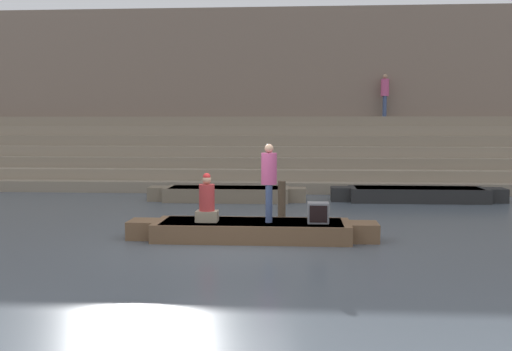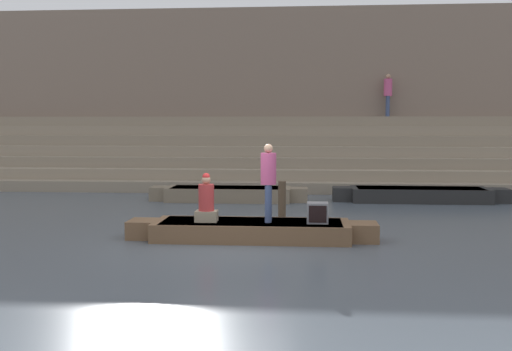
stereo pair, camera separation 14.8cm
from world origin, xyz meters
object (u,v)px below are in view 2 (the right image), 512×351
moored_boat_distant (229,194)px  mooring_post (282,203)px  moored_boat_shore (420,194)px  person_rowing (206,202)px  person_standing (268,177)px  tv_set (318,213)px  rowboat_main (251,230)px  person_on_steps (388,92)px

moored_boat_distant → mooring_post: (1.91, -4.45, 0.31)m
moored_boat_shore → person_rowing: bearing=-131.9°
person_standing → mooring_post: bearing=95.4°
mooring_post → moored_boat_shore: bearing=48.2°
tv_set → mooring_post: bearing=108.5°
rowboat_main → person_standing: bearing=-5.1°
mooring_post → moored_boat_distant: bearing=113.2°
person_on_steps → person_rowing: bearing=-169.8°
person_standing → person_rowing: bearing=-164.6°
tv_set → mooring_post: (-0.84, 2.00, -0.07)m
moored_boat_distant → mooring_post: bearing=-64.0°
moored_boat_shore → mooring_post: mooring_post is taller
person_rowing → moored_boat_shore: bearing=63.3°
rowboat_main → mooring_post: bearing=70.0°
person_standing → person_on_steps: bearing=83.7°
rowboat_main → person_standing: person_standing is taller
mooring_post → person_on_steps: (4.03, 11.00, 3.29)m
person_standing → person_on_steps: 13.83m
tv_set → moored_boat_shore: 7.59m
tv_set → moored_boat_distant: size_ratio=0.09×
rowboat_main → person_rowing: size_ratio=5.12×
moored_boat_shore → person_standing: bearing=-125.0°
person_standing → person_rowing: person_standing is taller
person_standing → person_rowing: size_ratio=1.59×
moored_boat_distant → rowboat_main: bearing=-75.5°
person_on_steps → rowboat_main: bearing=-166.2°
moored_boat_shore → moored_boat_distant: 6.18m
moored_boat_shore → mooring_post: size_ratio=5.08×
person_standing → person_rowing: (-1.35, -0.08, -0.55)m
tv_set → person_on_steps: bearing=71.9°
rowboat_main → moored_boat_shore: 8.25m
person_standing → mooring_post: 2.11m
moored_boat_shore → person_on_steps: 7.20m
person_standing → moored_boat_distant: size_ratio=0.33×
person_rowing → person_on_steps: 14.48m
person_rowing → moored_boat_shore: (5.83, 6.77, -0.58)m
moored_boat_shore → person_on_steps: (-0.23, 6.24, 3.59)m
rowboat_main → moored_boat_shore: bearing=51.2°
person_rowing → moored_boat_distant: 6.49m
moored_boat_distant → mooring_post: 4.85m
moored_boat_shore → tv_set: bearing=-118.0°
rowboat_main → moored_boat_shore: (4.85, 6.68, 0.03)m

